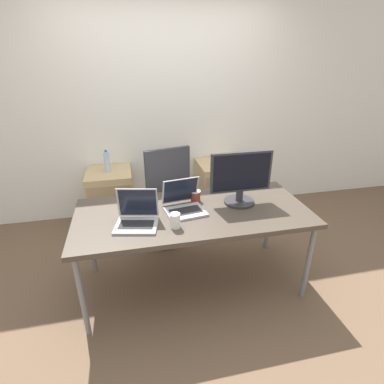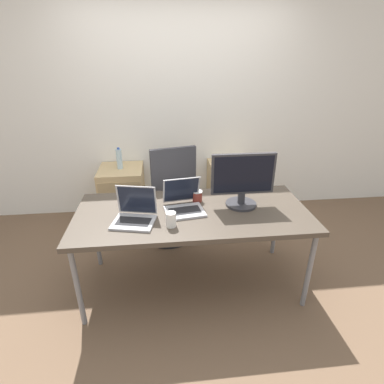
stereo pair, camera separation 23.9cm
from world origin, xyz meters
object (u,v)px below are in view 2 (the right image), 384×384
(coffee_cup_white, at_px, (171,219))
(coffee_cup_brown, at_px, (197,196))
(office_chair, at_px, (170,205))
(laptop_left, at_px, (184,204))
(monitor, at_px, (243,181))
(cabinet_right, at_px, (229,190))
(laptop_right, at_px, (135,215))
(water_bottle, at_px, (119,159))
(cabinet_left, at_px, (123,195))

(coffee_cup_white, relative_size, coffee_cup_brown, 1.20)
(coffee_cup_white, bearing_deg, office_chair, 88.96)
(laptop_left, xyz_separation_m, coffee_cup_white, (-0.11, -0.25, 0.00))
(monitor, relative_size, coffee_cup_white, 4.61)
(cabinet_right, height_order, laptop_left, laptop_left)
(coffee_cup_white, height_order, coffee_cup_brown, coffee_cup_white)
(laptop_left, distance_m, monitor, 0.51)
(office_chair, height_order, laptop_right, office_chair)
(water_bottle, relative_size, coffee_cup_white, 2.23)
(cabinet_right, bearing_deg, coffee_cup_brown, -117.24)
(cabinet_left, bearing_deg, laptop_right, -78.87)
(water_bottle, bearing_deg, coffee_cup_brown, -53.58)
(cabinet_left, xyz_separation_m, cabinet_right, (1.31, 0.00, 0.00))
(laptop_left, bearing_deg, coffee_cup_white, -114.44)
(office_chair, xyz_separation_m, coffee_cup_brown, (0.22, -0.56, 0.36))
(monitor, bearing_deg, water_bottle, 134.17)
(cabinet_right, height_order, water_bottle, water_bottle)
(laptop_right, bearing_deg, office_chair, 71.24)
(office_chair, bearing_deg, laptop_right, -108.76)
(cabinet_right, xyz_separation_m, water_bottle, (-1.31, 0.00, 0.46))
(coffee_cup_white, bearing_deg, laptop_left, 65.56)
(office_chair, distance_m, laptop_right, 0.96)
(laptop_left, height_order, coffee_cup_white, laptop_left)
(office_chair, relative_size, laptop_right, 3.14)
(laptop_right, height_order, monitor, monitor)
(cabinet_left, relative_size, laptop_left, 1.96)
(cabinet_right, distance_m, water_bottle, 1.39)
(coffee_cup_white, xyz_separation_m, coffee_cup_brown, (0.24, 0.39, -0.01))
(water_bottle, distance_m, coffee_cup_white, 1.53)
(coffee_cup_brown, bearing_deg, cabinet_right, 62.76)
(cabinet_left, distance_m, monitor, 1.73)
(cabinet_left, distance_m, water_bottle, 0.46)
(laptop_left, distance_m, laptop_right, 0.41)
(office_chair, relative_size, coffee_cup_brown, 11.81)
(water_bottle, relative_size, coffee_cup_brown, 2.67)
(laptop_right, bearing_deg, cabinet_left, 101.13)
(water_bottle, height_order, monitor, monitor)
(cabinet_right, relative_size, coffee_cup_white, 6.07)
(office_chair, relative_size, laptop_left, 3.18)
(monitor, bearing_deg, office_chair, 130.52)
(laptop_right, bearing_deg, water_bottle, 101.11)
(cabinet_right, height_order, laptop_right, laptop_right)
(cabinet_right, relative_size, coffee_cup_brown, 7.26)
(cabinet_right, height_order, monitor, monitor)
(laptop_right, bearing_deg, cabinet_right, 51.64)
(water_bottle, distance_m, coffee_cup_brown, 1.30)
(coffee_cup_white, bearing_deg, laptop_right, 158.06)
(cabinet_right, relative_size, laptop_left, 1.96)
(office_chair, distance_m, cabinet_right, 0.90)
(office_chair, bearing_deg, cabinet_left, 138.76)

